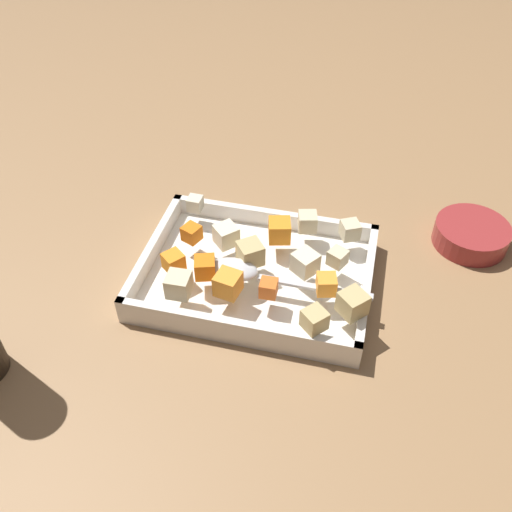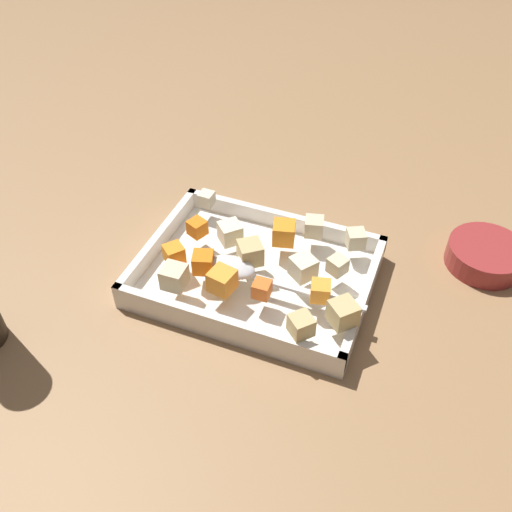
% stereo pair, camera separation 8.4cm
% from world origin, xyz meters
% --- Properties ---
extents(ground_plane, '(4.00, 4.00, 0.00)m').
position_xyz_m(ground_plane, '(0.00, 0.00, 0.00)').
color(ground_plane, '#936D47').
extents(baking_dish, '(0.35, 0.25, 0.04)m').
position_xyz_m(baking_dish, '(0.02, -0.01, 0.01)').
color(baking_dish, white).
rests_on(baking_dish, ground_plane).
extents(carrot_chunk_near_left, '(0.04, 0.04, 0.03)m').
position_xyz_m(carrot_chunk_near_left, '(-0.10, -0.06, 0.06)').
color(carrot_chunk_near_left, orange).
rests_on(carrot_chunk_near_left, baking_dish).
extents(carrot_chunk_corner_nw, '(0.02, 0.02, 0.02)m').
position_xyz_m(carrot_chunk_corner_nw, '(0.05, -0.07, 0.06)').
color(carrot_chunk_corner_nw, orange).
rests_on(carrot_chunk_corner_nw, baking_dish).
extents(carrot_chunk_near_right, '(0.03, 0.03, 0.03)m').
position_xyz_m(carrot_chunk_near_right, '(-0.09, 0.01, 0.06)').
color(carrot_chunk_near_right, orange).
rests_on(carrot_chunk_near_right, baking_dish).
extents(carrot_chunk_heap_side, '(0.03, 0.03, 0.03)m').
position_xyz_m(carrot_chunk_heap_side, '(0.13, -0.05, 0.06)').
color(carrot_chunk_heap_side, orange).
rests_on(carrot_chunk_heap_side, baking_dish).
extents(carrot_chunk_heap_top, '(0.04, 0.04, 0.03)m').
position_xyz_m(carrot_chunk_heap_top, '(0.04, 0.05, 0.06)').
color(carrot_chunk_heap_top, orange).
rests_on(carrot_chunk_heap_top, baking_dish).
extents(carrot_chunk_corner_sw, '(0.04, 0.04, 0.03)m').
position_xyz_m(carrot_chunk_corner_sw, '(-0.05, -0.06, 0.06)').
color(carrot_chunk_corner_sw, orange).
rests_on(carrot_chunk_corner_sw, baking_dish).
extents(carrot_chunk_far_right, '(0.04, 0.04, 0.03)m').
position_xyz_m(carrot_chunk_far_right, '(-0.01, -0.08, 0.06)').
color(carrot_chunk_far_right, orange).
rests_on(carrot_chunk_far_right, baking_dish).
extents(potato_chunk_mid_left, '(0.05, 0.05, 0.03)m').
position_xyz_m(potato_chunk_mid_left, '(0.17, -0.08, 0.06)').
color(potato_chunk_mid_left, tan).
rests_on(potato_chunk_mid_left, baking_dish).
extents(potato_chunk_corner_ne, '(0.03, 0.03, 0.02)m').
position_xyz_m(potato_chunk_corner_ne, '(0.13, 0.01, 0.06)').
color(potato_chunk_corner_ne, beige).
rests_on(potato_chunk_corner_ne, baking_dish).
extents(potato_chunk_center, '(0.04, 0.04, 0.03)m').
position_xyz_m(potato_chunk_center, '(0.12, -0.12, 0.06)').
color(potato_chunk_center, tan).
rests_on(potato_chunk_center, baking_dish).
extents(potato_chunk_far_left, '(0.05, 0.05, 0.03)m').
position_xyz_m(potato_chunk_far_left, '(-0.04, 0.02, 0.06)').
color(potato_chunk_far_left, beige).
rests_on(potato_chunk_far_left, baking_dish).
extents(potato_chunk_back_center, '(0.05, 0.05, 0.03)m').
position_xyz_m(potato_chunk_back_center, '(0.09, -0.01, 0.06)').
color(potato_chunk_back_center, beige).
rests_on(potato_chunk_back_center, baking_dish).
extents(potato_chunk_rim_edge, '(0.03, 0.03, 0.03)m').
position_xyz_m(potato_chunk_rim_edge, '(0.08, 0.08, 0.06)').
color(potato_chunk_rim_edge, beige).
rests_on(potato_chunk_rim_edge, baking_dish).
extents(potato_chunk_front_center, '(0.04, 0.04, 0.03)m').
position_xyz_m(potato_chunk_front_center, '(0.14, 0.08, 0.06)').
color(potato_chunk_front_center, beige).
rests_on(potato_chunk_front_center, baking_dish).
extents(potato_chunk_under_handle, '(0.05, 0.05, 0.03)m').
position_xyz_m(potato_chunk_under_handle, '(0.01, -0.01, 0.06)').
color(potato_chunk_under_handle, tan).
rests_on(potato_chunk_under_handle, baking_dish).
extents(potato_chunk_near_spoon, '(0.03, 0.03, 0.03)m').
position_xyz_m(potato_chunk_near_spoon, '(-0.07, -0.10, 0.06)').
color(potato_chunk_near_spoon, beige).
rests_on(potato_chunk_near_spoon, baking_dish).
extents(parsnip_chunk_corner_se, '(0.02, 0.02, 0.02)m').
position_xyz_m(parsnip_chunk_corner_se, '(-0.11, 0.09, 0.06)').
color(parsnip_chunk_corner_se, beige).
rests_on(parsnip_chunk_corner_se, baking_dish).
extents(serving_spoon, '(0.24, 0.04, 0.02)m').
position_xyz_m(serving_spoon, '(0.00, -0.05, 0.05)').
color(serving_spoon, silver).
rests_on(serving_spoon, baking_dish).
extents(small_prep_bowl, '(0.12, 0.12, 0.04)m').
position_xyz_m(small_prep_bowl, '(0.34, 0.16, 0.02)').
color(small_prep_bowl, maroon).
rests_on(small_prep_bowl, ground_plane).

